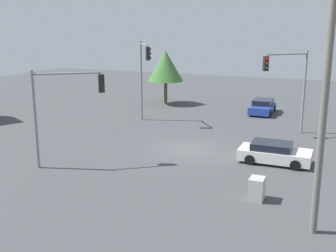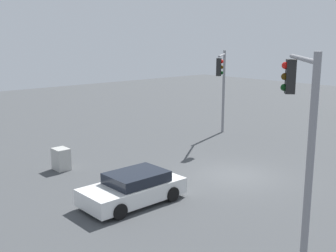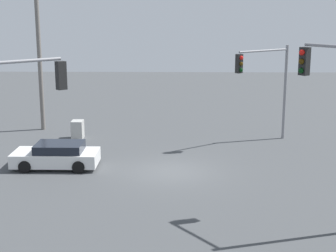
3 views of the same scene
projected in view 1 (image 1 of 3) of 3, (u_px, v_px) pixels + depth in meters
The scene contains 9 objects.
ground_plane at pixel (188, 149), 28.07m from camera, with size 80.00×80.00×0.00m, color #424447.
sedan_white at pixel (274, 153), 25.28m from camera, with size 2.06×4.22×1.25m.
sedan_blue at pixel (263, 107), 39.11m from camera, with size 4.16×2.01×1.29m.
traffic_signal_main at pixel (144, 69), 34.61m from camera, with size 2.40×1.96×6.76m.
traffic_signal_cross at pixel (64, 100), 23.98m from camera, with size 2.57×3.39×5.69m.
traffic_signal_aux at pixel (289, 78), 30.85m from camera, with size 2.60×2.88×6.26m.
utility_pole_tall at pixel (326, 89), 15.59m from camera, with size 2.20×0.28×11.05m.
electrical_cabinet at pixel (257, 189), 19.96m from camera, with size 0.84×0.68×1.10m, color #B2B2AD.
tree_behind at pixel (166, 66), 42.90m from camera, with size 3.61×3.61×5.47m.
Camera 1 is at (25.34, 9.06, 8.22)m, focal length 45.00 mm.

